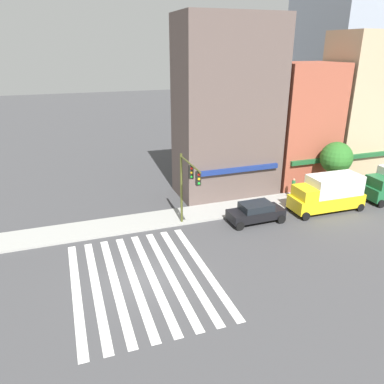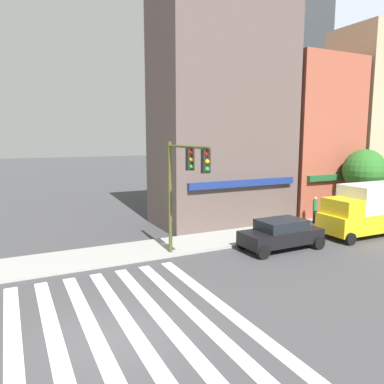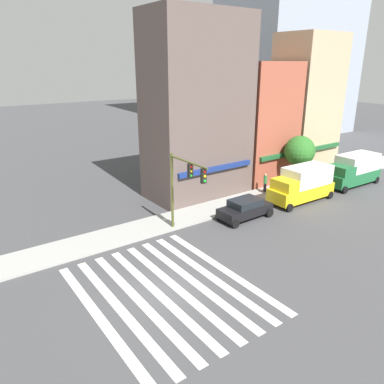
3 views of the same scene
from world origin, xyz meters
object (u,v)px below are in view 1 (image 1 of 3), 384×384
(box_truck_yellow, at_px, (328,193))
(traffic_signal, at_px, (188,180))
(sedan_black, at_px, (256,212))
(pedestrian_red_jacket, at_px, (335,182))
(pedestrian_green_top, at_px, (293,187))
(street_tree, at_px, (336,158))

(box_truck_yellow, bearing_deg, traffic_signal, -179.61)
(sedan_black, xyz_separation_m, box_truck_yellow, (6.68, -0.00, 0.75))
(traffic_signal, distance_m, pedestrian_red_jacket, 16.02)
(box_truck_yellow, xyz_separation_m, pedestrian_green_top, (-1.16, 3.21, -0.51))
(sedan_black, height_order, box_truck_yellow, box_truck_yellow)
(street_tree, bearing_deg, pedestrian_green_top, 174.06)
(sedan_black, bearing_deg, traffic_signal, 177.22)
(traffic_signal, relative_size, sedan_black, 1.27)
(traffic_signal, bearing_deg, pedestrian_green_top, 15.43)
(box_truck_yellow, relative_size, street_tree, 1.29)
(traffic_signal, height_order, sedan_black, traffic_signal)
(sedan_black, distance_m, street_tree, 10.24)
(sedan_black, relative_size, pedestrian_red_jacket, 2.51)
(traffic_signal, distance_m, sedan_black, 6.41)
(box_truck_yellow, bearing_deg, pedestrian_green_top, 111.07)
(pedestrian_red_jacket, bearing_deg, street_tree, -111.92)
(sedan_black, xyz_separation_m, pedestrian_red_jacket, (9.93, 3.04, 0.23))
(sedan_black, xyz_separation_m, street_tree, (9.47, 2.80, 2.71))
(sedan_black, height_order, pedestrian_green_top, pedestrian_green_top)
(traffic_signal, relative_size, box_truck_yellow, 0.90)
(pedestrian_red_jacket, height_order, street_tree, street_tree)
(traffic_signal, height_order, pedestrian_green_top, traffic_signal)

